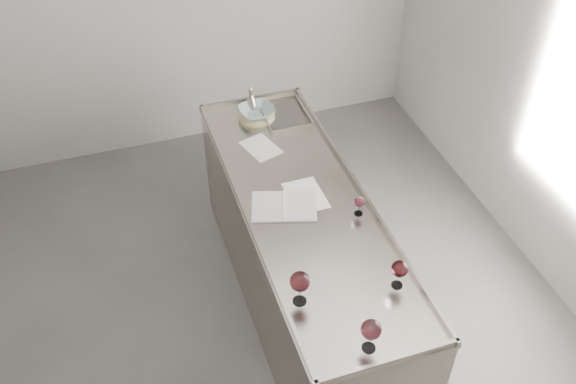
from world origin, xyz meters
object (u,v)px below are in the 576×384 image
object	(u,v)px
wine_glass_left	(300,282)
ceramic_bowl	(257,112)
wine_funnel	(251,102)
wine_glass_middle	(371,330)
notebook	(284,206)
wine_glass_right	(400,269)
wine_glass_small	(360,202)
counter	(303,256)

from	to	relation	value
wine_glass_left	ceramic_bowl	bearing A→B (deg)	81.23
ceramic_bowl	wine_funnel	distance (m)	0.12
wine_glass_middle	notebook	size ratio (longest dim) A/B	0.44
wine_glass_left	ceramic_bowl	distance (m)	1.69
ceramic_bowl	wine_glass_left	bearing A→B (deg)	-98.77
wine_glass_middle	wine_funnel	xyz separation A→B (m)	(0.03, 2.16, -0.08)
wine_funnel	notebook	bearing A→B (deg)	-95.54
wine_glass_left	wine_glass_middle	bearing A→B (deg)	-59.56
wine_glass_right	notebook	world-z (taller)	wine_glass_right
wine_glass_small	wine_funnel	distance (m)	1.30
wine_glass_left	ceramic_bowl	world-z (taller)	wine_glass_left
wine_glass_small	wine_funnel	size ratio (longest dim) A/B	0.65
wine_glass_right	wine_glass_left	bearing A→B (deg)	173.29
wine_glass_left	wine_glass_small	bearing A→B (deg)	43.09
wine_glass_left	wine_glass_right	bearing A→B (deg)	-6.71
counter	wine_funnel	size ratio (longest dim) A/B	12.10
wine_glass_small	ceramic_bowl	distance (m)	1.19
wine_glass_small	ceramic_bowl	bearing A→B (deg)	104.30
wine_glass_middle	wine_funnel	bearing A→B (deg)	89.21
counter	ceramic_bowl	bearing A→B (deg)	91.09
counter	ceramic_bowl	distance (m)	1.09
wine_glass_left	wine_glass_middle	xyz separation A→B (m)	(0.22, -0.38, -0.01)
wine_glass_middle	ceramic_bowl	distance (m)	2.04
wine_glass_middle	wine_glass_right	bearing A→B (deg)	46.22
counter	wine_glass_right	world-z (taller)	wine_glass_right
wine_glass_middle	wine_glass_small	xyz separation A→B (m)	(0.33, 0.89, -0.05)
wine_glass_small	wine_funnel	world-z (taller)	wine_funnel
wine_glass_middle	wine_glass_right	world-z (taller)	wine_glass_middle
wine_glass_middle	counter	bearing A→B (deg)	87.17
wine_glass_middle	notebook	bearing A→B (deg)	93.92
wine_glass_small	ceramic_bowl	size ratio (longest dim) A/B	0.53
counter	wine_glass_right	distance (m)	1.00
wine_glass_right	notebook	xyz separation A→B (m)	(-0.38, 0.77, -0.12)
wine_glass_middle	wine_glass_small	bearing A→B (deg)	69.80
ceramic_bowl	wine_glass_right	bearing A→B (deg)	-81.19
counter	wine_glass_small	distance (m)	0.65
wine_funnel	wine_glass_small	bearing A→B (deg)	-76.75
wine_glass_left	notebook	bearing A→B (deg)	78.26
wine_funnel	wine_glass_right	bearing A→B (deg)	-81.58
wine_glass_middle	wine_glass_right	size ratio (longest dim) A/B	1.13
wine_glass_left	wine_funnel	distance (m)	1.80
wine_glass_right	wine_funnel	world-z (taller)	wine_funnel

